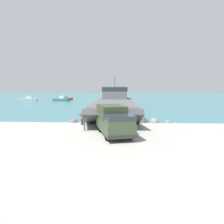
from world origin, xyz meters
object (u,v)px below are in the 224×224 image
military_truck (113,120)px  mooring_bollard (82,121)px  soldier_on_ramp (84,121)px  moored_boat_c (28,99)px  moored_boat_b (65,99)px  moored_boat_a (62,99)px  landing_craft (114,101)px

military_truck → mooring_bollard: size_ratio=8.36×
soldier_on_ramp → moored_boat_c: moored_boat_c is taller
soldier_on_ramp → moored_boat_b: size_ratio=0.25×
moored_boat_b → mooring_bollard: 58.52m
moored_boat_b → moored_boat_c: (-12.22, -5.78, 0.04)m
soldier_on_ramp → mooring_bollard: size_ratio=1.96×
moored_boat_a → moored_boat_b: bearing=11.1°
moored_boat_a → mooring_bollard: moored_boat_a is taller
moored_boat_c → mooring_bollard: 58.08m
military_truck → soldier_on_ramp: bearing=-134.3°
landing_craft → moored_boat_a: landing_craft is taller
moored_boat_a → moored_boat_b: 5.67m
soldier_on_ramp → moored_boat_a: 56.92m
soldier_on_ramp → mooring_bollard: (-0.95, 3.72, -0.56)m
moored_boat_b → mooring_bollard: moored_boat_b is taller
military_truck → moored_boat_b: military_truck is taller
soldier_on_ramp → moored_boat_c: size_ratio=0.27×
landing_craft → moored_boat_c: size_ratio=5.54×
military_truck → moored_boat_c: military_truck is taller
soldier_on_ramp → moored_boat_b: soldier_on_ramp is taller
mooring_bollard → military_truck: bearing=-52.6°
military_truck → soldier_on_ramp: military_truck is taller
military_truck → moored_boat_c: 65.10m
military_truck → soldier_on_ramp: 3.86m
moored_boat_c → moored_boat_a: bearing=-98.2°
landing_craft → moored_boat_c: (-32.59, 29.88, -1.16)m
moored_boat_b → mooring_bollard: bearing=-54.2°
landing_craft → soldier_on_ramp: (-2.49, -24.07, -0.70)m
soldier_on_ramp → mooring_bollard: soldier_on_ramp is taller
moored_boat_c → landing_craft: bearing=-141.2°
landing_craft → mooring_bollard: (-3.43, -20.35, -1.26)m
landing_craft → military_truck: bearing=-89.5°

